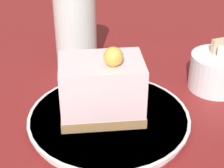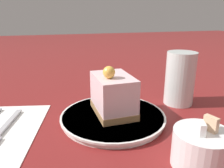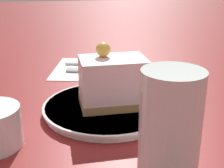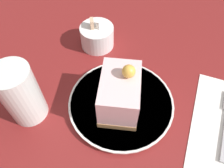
# 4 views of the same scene
# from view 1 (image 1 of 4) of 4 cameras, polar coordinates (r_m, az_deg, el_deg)

# --- Properties ---
(ground_plane) EXTENTS (4.00, 4.00, 0.00)m
(ground_plane) POSITION_cam_1_polar(r_m,az_deg,el_deg) (0.49, 1.93, -7.07)
(ground_plane) COLOR maroon
(plate) EXTENTS (0.22, 0.22, 0.01)m
(plate) POSITION_cam_1_polar(r_m,az_deg,el_deg) (0.50, -0.48, -5.31)
(plate) COLOR silver
(plate) RESTS_ON ground_plane
(cake_slice) EXTENTS (0.08, 0.11, 0.10)m
(cake_slice) POSITION_cam_1_polar(r_m,az_deg,el_deg) (0.48, -1.54, -0.69)
(cake_slice) COLOR #9E7547
(cake_slice) RESTS_ON plate
(sugar_bowl) EXTENTS (0.08, 0.08, 0.08)m
(sugar_bowl) POSITION_cam_1_polar(r_m,az_deg,el_deg) (0.59, 15.65, 1.88)
(sugar_bowl) COLOR white
(sugar_bowl) RESTS_ON ground_plane
(drinking_glass) EXTENTS (0.07, 0.07, 0.13)m
(drinking_glass) POSITION_cam_1_polar(r_m,az_deg,el_deg) (0.63, -5.56, 8.37)
(drinking_glass) COLOR silver
(drinking_glass) RESTS_ON ground_plane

